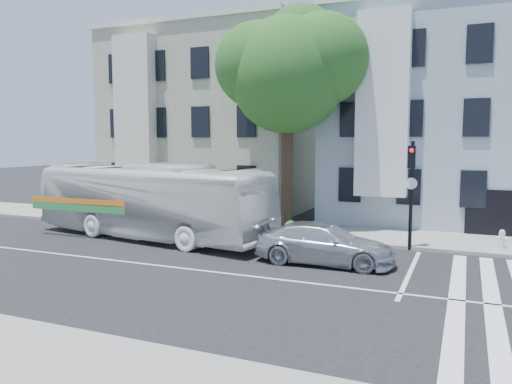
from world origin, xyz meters
The scene contains 10 objects.
ground centered at (0.00, 0.00, 0.00)m, with size 120.00×120.00×0.00m, color black.
sidewalk_far centered at (0.00, 8.00, 0.07)m, with size 80.00×4.00×0.15m, color gray.
building_left centered at (-7.00, 15.00, 5.50)m, with size 12.00×10.00×11.00m, color gray.
building_right centered at (7.00, 15.00, 5.50)m, with size 12.00×10.00×11.00m, color #97A9B4.
street_tree centered at (0.06, 8.74, 7.83)m, with size 7.30×5.90×11.10m.
bus centered at (-4.94, 4.10, 1.68)m, with size 12.07×2.83×3.36m, color silver.
sedan centered at (3.53, 2.60, 0.72)m, with size 4.97×2.02×1.44m, color silver.
hedge centered at (-3.32, 6.47, 0.50)m, with size 8.50×0.84×0.70m, color #2D591D, non-canonical shape.
traffic_signal centered at (6.11, 5.94, 2.82)m, with size 0.46×0.54×4.37m.
fire_hydrant centered at (9.49, 7.20, 0.53)m, with size 0.42×0.24×0.74m.
Camera 1 is at (8.13, -14.46, 4.41)m, focal length 35.00 mm.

